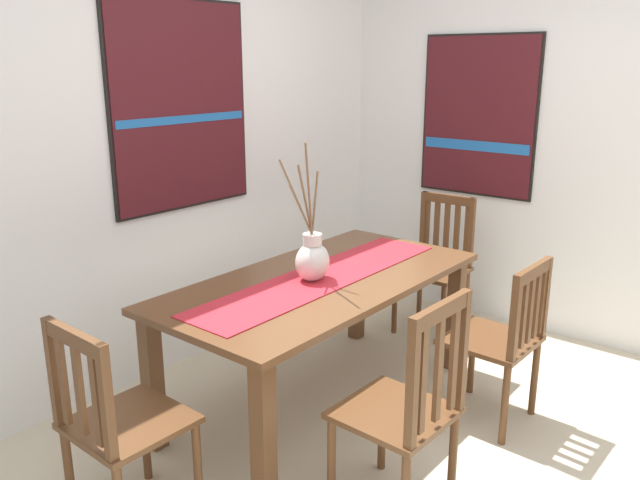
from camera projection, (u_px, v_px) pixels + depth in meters
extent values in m
cube|color=beige|center=(446.00, 466.00, 2.98)|extent=(6.40, 6.40, 0.03)
cube|color=silver|center=(174.00, 142.00, 3.74)|extent=(6.40, 0.12, 2.70)
cube|color=silver|center=(600.00, 137.00, 4.00)|extent=(0.12, 6.40, 2.70)
cube|color=brown|center=(322.00, 281.00, 3.32)|extent=(1.81, 0.89, 0.03)
cube|color=brown|center=(263.00, 437.00, 2.58)|extent=(0.08, 0.08, 0.69)
cube|color=brown|center=(455.00, 315.00, 3.82)|extent=(0.08, 0.08, 0.69)
cube|color=brown|center=(153.00, 382.00, 3.02)|extent=(0.08, 0.08, 0.69)
cube|color=brown|center=(357.00, 289.00, 4.25)|extent=(0.08, 0.08, 0.69)
cube|color=#B7232D|center=(322.00, 277.00, 3.31)|extent=(1.67, 0.36, 0.01)
ellipsoid|color=silver|center=(312.00, 262.00, 3.24)|extent=(0.19, 0.16, 0.20)
cylinder|color=silver|center=(312.00, 239.00, 3.21)|extent=(0.10, 0.10, 0.06)
cylinder|color=brown|center=(296.00, 197.00, 3.18)|extent=(0.06, 0.18, 0.37)
cylinder|color=brown|center=(305.00, 200.00, 3.14)|extent=(0.07, 0.05, 0.36)
cylinder|color=brown|center=(301.00, 210.00, 3.14)|extent=(0.11, 0.06, 0.27)
cylinder|color=brown|center=(309.00, 190.00, 3.07)|extent=(0.14, 0.08, 0.48)
cylinder|color=brown|center=(315.00, 203.00, 3.15)|extent=(0.01, 0.04, 0.32)
cube|color=brown|center=(432.00, 271.00, 4.33)|extent=(0.44, 0.44, 0.03)
cylinder|color=brown|center=(443.00, 316.00, 4.15)|extent=(0.04, 0.04, 0.42)
cylinder|color=brown|center=(395.00, 304.00, 4.36)|extent=(0.04, 0.04, 0.42)
cylinder|color=brown|center=(466.00, 300.00, 4.43)|extent=(0.04, 0.04, 0.42)
cylinder|color=brown|center=(420.00, 289.00, 4.63)|extent=(0.04, 0.04, 0.42)
cube|color=brown|center=(471.00, 233.00, 4.30)|extent=(0.04, 0.04, 0.48)
cube|color=brown|center=(423.00, 225.00, 4.51)|extent=(0.04, 0.04, 0.48)
cube|color=brown|center=(448.00, 199.00, 4.35)|extent=(0.05, 0.38, 0.06)
cube|color=brown|center=(467.00, 235.00, 4.32)|extent=(0.02, 0.04, 0.39)
cube|color=brown|center=(457.00, 233.00, 4.37)|extent=(0.02, 0.04, 0.39)
cube|color=brown|center=(446.00, 231.00, 4.41)|extent=(0.02, 0.04, 0.39)
cube|color=brown|center=(436.00, 229.00, 4.46)|extent=(0.02, 0.04, 0.39)
cube|color=brown|center=(427.00, 228.00, 4.50)|extent=(0.02, 0.04, 0.39)
cube|color=brown|center=(394.00, 413.00, 2.59)|extent=(0.43, 0.43, 0.03)
cylinder|color=brown|center=(331.00, 464.00, 2.63)|extent=(0.04, 0.04, 0.42)
cylinder|color=brown|center=(382.00, 427.00, 2.89)|extent=(0.04, 0.04, 0.42)
cylinder|color=brown|center=(453.00, 458.00, 2.66)|extent=(0.04, 0.04, 0.42)
cube|color=brown|center=(412.00, 384.00, 2.26)|extent=(0.04, 0.04, 0.51)
cube|color=brown|center=(462.00, 351.00, 2.52)|extent=(0.04, 0.04, 0.51)
cube|color=brown|center=(442.00, 311.00, 2.33)|extent=(0.38, 0.04, 0.06)
cube|color=brown|center=(422.00, 381.00, 2.31)|extent=(0.04, 0.02, 0.42)
cube|color=brown|center=(438.00, 370.00, 2.40)|extent=(0.04, 0.02, 0.42)
cube|color=brown|center=(453.00, 360.00, 2.48)|extent=(0.04, 0.02, 0.42)
cube|color=brown|center=(130.00, 422.00, 2.52)|extent=(0.43, 0.43, 0.03)
cylinder|color=brown|center=(145.00, 436.00, 2.82)|extent=(0.04, 0.04, 0.42)
cylinder|color=brown|center=(198.00, 468.00, 2.60)|extent=(0.04, 0.04, 0.42)
cylinder|color=brown|center=(69.00, 475.00, 2.56)|extent=(0.04, 0.04, 0.42)
cube|color=brown|center=(54.00, 372.00, 2.42)|extent=(0.04, 0.04, 0.45)
cube|color=brown|center=(107.00, 404.00, 2.20)|extent=(0.04, 0.04, 0.45)
cube|color=brown|center=(74.00, 338.00, 2.26)|extent=(0.04, 0.38, 0.06)
cube|color=brown|center=(63.00, 381.00, 2.39)|extent=(0.02, 0.04, 0.36)
cube|color=brown|center=(80.00, 391.00, 2.32)|extent=(0.02, 0.04, 0.36)
cube|color=brown|center=(97.00, 401.00, 2.25)|extent=(0.02, 0.04, 0.36)
cube|color=brown|center=(490.00, 340.00, 3.26)|extent=(0.43, 0.43, 0.03)
cylinder|color=brown|center=(439.00, 381.00, 3.30)|extent=(0.04, 0.04, 0.42)
cylinder|color=brown|center=(472.00, 358.00, 3.57)|extent=(0.04, 0.04, 0.42)
cylinder|color=brown|center=(505.00, 405.00, 3.08)|extent=(0.04, 0.04, 0.42)
cylinder|color=brown|center=(534.00, 377.00, 3.34)|extent=(0.04, 0.04, 0.42)
cube|color=brown|center=(514.00, 319.00, 2.95)|extent=(0.04, 0.04, 0.43)
cube|color=brown|center=(545.00, 297.00, 3.21)|extent=(0.04, 0.04, 0.43)
cube|color=brown|center=(534.00, 271.00, 3.03)|extent=(0.38, 0.04, 0.06)
cube|color=brown|center=(517.00, 320.00, 2.97)|extent=(0.04, 0.02, 0.34)
cube|color=brown|center=(523.00, 315.00, 3.03)|extent=(0.04, 0.02, 0.34)
cube|color=brown|center=(530.00, 310.00, 3.09)|extent=(0.04, 0.02, 0.34)
cube|color=brown|center=(536.00, 306.00, 3.14)|extent=(0.04, 0.02, 0.34)
cube|color=brown|center=(542.00, 302.00, 3.20)|extent=(0.04, 0.02, 0.34)
cube|color=black|center=(180.00, 106.00, 3.65)|extent=(0.97, 0.04, 1.18)
cube|color=#471419|center=(183.00, 106.00, 3.64)|extent=(0.94, 0.01, 1.15)
cube|color=#1E60A8|center=(184.00, 119.00, 3.66)|extent=(0.91, 0.00, 0.05)
cube|color=black|center=(479.00, 116.00, 4.42)|extent=(0.04, 0.84, 1.10)
cube|color=#471419|center=(477.00, 116.00, 4.40)|extent=(0.01, 0.81, 1.07)
cube|color=#1E60A8|center=(475.00, 146.00, 4.45)|extent=(0.00, 0.78, 0.07)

